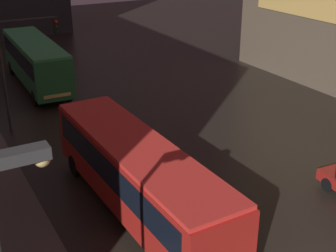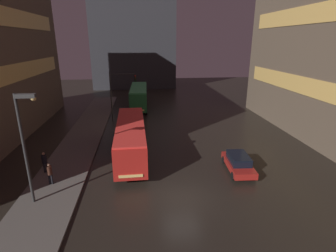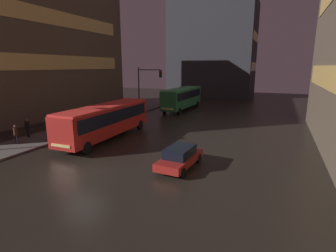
% 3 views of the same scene
% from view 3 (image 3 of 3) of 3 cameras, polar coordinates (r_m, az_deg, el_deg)
% --- Properties ---
extents(ground_plane, '(120.00, 120.00, 0.00)m').
position_cam_3_polar(ground_plane, '(17.59, -18.01, -9.95)').
color(ground_plane, black).
extents(sidewalk_left, '(4.00, 48.00, 0.15)m').
position_cam_3_polar(sidewalk_left, '(30.46, -18.66, -0.25)').
color(sidewalk_left, '#56514C').
rests_on(sidewalk_left, ground).
extents(building_left_tower, '(10.07, 30.91, 17.87)m').
position_cam_3_polar(building_left_tower, '(40.11, -28.95, 14.62)').
color(building_left_tower, brown).
rests_on(building_left_tower, ground).
extents(building_far_backdrop, '(18.07, 12.00, 20.35)m').
position_cam_3_polar(building_far_backdrop, '(62.19, 9.78, 15.95)').
color(building_far_backdrop, '#2D2D33').
rests_on(building_far_backdrop, ground).
extents(bus_near, '(2.76, 11.65, 3.15)m').
position_cam_3_polar(bus_near, '(24.86, -13.28, 1.65)').
color(bus_near, '#AD1E19').
rests_on(bus_near, ground).
extents(bus_far, '(2.81, 10.88, 3.34)m').
position_cam_3_polar(bus_far, '(40.68, 3.10, 6.39)').
color(bus_far, '#236B38').
rests_on(bus_far, ground).
extents(car_taxi, '(2.03, 4.40, 1.43)m').
position_cam_3_polar(car_taxi, '(17.59, 2.61, -6.73)').
color(car_taxi, maroon).
rests_on(car_taxi, ground).
extents(pedestrian_near, '(0.41, 0.41, 1.72)m').
position_cam_3_polar(pedestrian_near, '(27.60, -28.28, -0.08)').
color(pedestrian_near, black).
rests_on(pedestrian_near, sidewalk_left).
extents(pedestrian_mid, '(0.38, 0.38, 1.66)m').
position_cam_3_polar(pedestrian_mid, '(25.68, -30.22, -1.32)').
color(pedestrian_mid, black).
rests_on(pedestrian_mid, sidewalk_left).
extents(traffic_light_main, '(3.42, 0.35, 6.49)m').
position_cam_3_polar(traffic_light_main, '(34.85, -4.73, 9.13)').
color(traffic_light_main, '#2D2D2D').
rests_on(traffic_light_main, ground).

